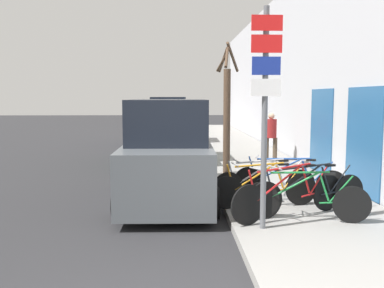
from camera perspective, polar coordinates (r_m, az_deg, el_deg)
ground_plane at (r=14.70m, az=-2.27°, el=-2.89°), size 80.00×80.00×0.00m
sidewalk_curb at (r=17.64m, az=6.21°, el=-1.12°), size 3.20×32.00×0.15m
building_facade at (r=17.79m, az=12.03°, el=9.03°), size 0.23×32.00×6.50m
signpost at (r=7.10m, az=9.70°, el=5.19°), size 0.50×0.12×3.65m
bicycle_0 at (r=7.95m, az=14.92°, el=-7.12°), size 2.16×0.68×0.91m
bicycle_1 at (r=8.05m, az=12.96°, el=-6.67°), size 2.34×1.23×0.98m
bicycle_2 at (r=8.38m, az=15.31°, el=-6.29°), size 2.44×0.89×0.95m
bicycle_3 at (r=8.71m, az=9.66°, el=-5.82°), size 2.20×0.49×0.90m
bicycle_4 at (r=9.16m, az=9.72°, el=-5.21°), size 2.24×0.51×0.91m
bicycle_5 at (r=9.48m, az=12.86°, el=-4.85°), size 2.32×0.79×0.92m
parked_car_0 at (r=9.55m, az=-3.16°, el=-1.64°), size 2.11×4.63×2.29m
parked_car_1 at (r=15.36m, az=-3.53°, el=1.27°), size 2.13×4.53×2.22m
parked_car_2 at (r=21.27m, az=-3.10°, el=2.80°), size 2.14×4.46×2.34m
pedestrian_near at (r=14.87m, az=10.50°, el=1.42°), size 0.43×0.37×1.66m
street_tree at (r=12.36m, az=4.65°, el=4.58°), size 0.72×1.95×3.75m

